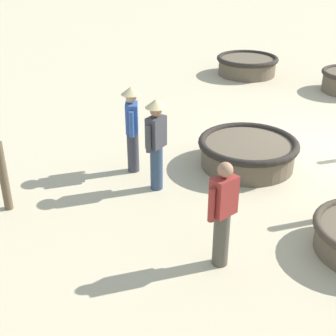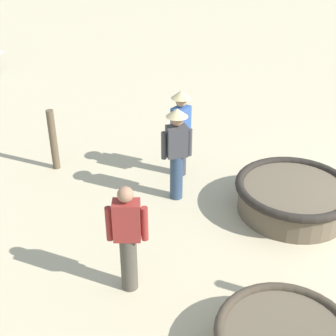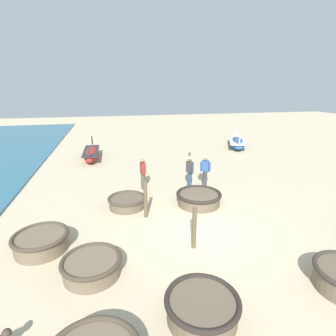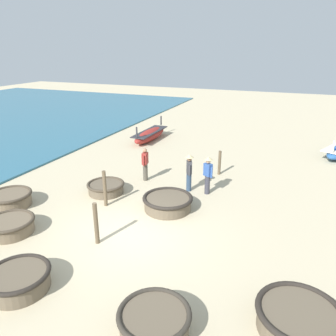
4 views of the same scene
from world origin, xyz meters
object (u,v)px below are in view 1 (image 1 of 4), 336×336
object	(u,v)px
coracle_front_right	(247,65)
coracle_upturned	(248,151)
fisherman_standing_right	(132,124)
mooring_post_mid_beach	(4,177)
fisherman_hauling	(223,212)
fisherman_by_coracle	(156,139)

from	to	relation	value
coracle_front_right	coracle_upturned	bearing A→B (deg)	138.65
coracle_upturned	fisherman_standing_right	world-z (taller)	fisherman_standing_right
coracle_front_right	fisherman_standing_right	xyz separation A→B (m)	(-3.83, 6.25, 0.64)
mooring_post_mid_beach	coracle_front_right	bearing A→B (deg)	-65.77
coracle_upturned	fisherman_standing_right	distance (m)	2.32
fisherman_hauling	fisherman_standing_right	world-z (taller)	fisherman_standing_right
fisherman_hauling	fisherman_by_coracle	world-z (taller)	fisherman_by_coracle
fisherman_hauling	coracle_upturned	bearing A→B (deg)	-48.33
fisherman_by_coracle	fisherman_standing_right	bearing A→B (deg)	0.93
coracle_front_right	mooring_post_mid_beach	xyz separation A→B (m)	(-3.90, 8.66, 0.29)
fisherman_standing_right	fisherman_by_coracle	world-z (taller)	same
coracle_front_right	fisherman_standing_right	size ratio (longest dim) A/B	1.15
fisherman_by_coracle	coracle_upturned	bearing A→B (deg)	-95.68
fisherman_standing_right	mooring_post_mid_beach	world-z (taller)	fisherman_standing_right
coracle_front_right	fisherman_standing_right	distance (m)	7.36
fisherman_hauling	fisherman_by_coracle	size ratio (longest dim) A/B	0.94
fisherman_by_coracle	mooring_post_mid_beach	bearing A→B (deg)	72.69
mooring_post_mid_beach	fisherman_by_coracle	bearing A→B (deg)	-107.31
fisherman_by_coracle	coracle_front_right	bearing A→B (deg)	-53.24
coracle_front_right	mooring_post_mid_beach	world-z (taller)	mooring_post_mid_beach
fisherman_by_coracle	mooring_post_mid_beach	size ratio (longest dim) A/B	1.39
coracle_upturned	fisherman_by_coracle	bearing A→B (deg)	84.32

